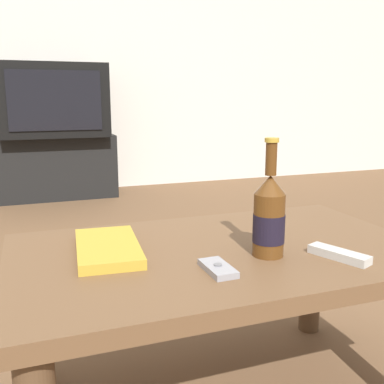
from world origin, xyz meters
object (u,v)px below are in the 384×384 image
television (53,100)px  remote_control (339,254)px  table_book (108,248)px  cell_phone (218,268)px  beer_bottle (269,217)px  tv_stand (57,167)px

television → remote_control: size_ratio=5.32×
remote_control → table_book: size_ratio=0.52×
cell_phone → beer_bottle: bearing=17.7°
television → remote_control: bearing=-81.0°
remote_control → television: bearing=77.3°
beer_bottle → cell_phone: beer_bottle is taller
television → remote_control: 2.97m
television → beer_bottle: 2.87m
tv_stand → remote_control: tv_stand is taller
cell_phone → remote_control: (0.30, -0.02, 0.00)m
tv_stand → beer_bottle: (0.32, -2.84, 0.28)m
television → table_book: size_ratio=2.77×
beer_bottle → cell_phone: 0.18m
tv_stand → cell_phone: size_ratio=8.46×
television → table_book: bearing=-90.8°
beer_bottle → remote_control: size_ratio=1.87×
tv_stand → beer_bottle: size_ratio=3.28×
beer_bottle → tv_stand: bearing=96.3°
television → remote_control: television is taller
television → cell_phone: (0.16, -2.89, -0.33)m
cell_phone → table_book: size_ratio=0.38×
remote_control → beer_bottle: bearing=130.5°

